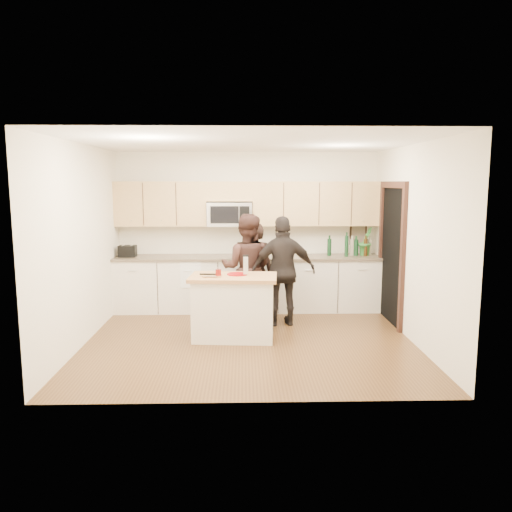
{
  "coord_description": "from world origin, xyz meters",
  "views": [
    {
      "loc": [
        -0.08,
        -6.72,
        2.18
      ],
      "look_at": [
        0.1,
        0.35,
        1.14
      ],
      "focal_mm": 35.0,
      "sensor_mm": 36.0,
      "label": 1
    }
  ],
  "objects_px": {
    "woman_left": "(255,271)",
    "woman_right": "(283,271)",
    "island": "(234,307)",
    "toaster": "(127,251)",
    "woman_center": "(247,268)"
  },
  "relations": [
    {
      "from": "woman_left",
      "to": "woman_right",
      "type": "distance_m",
      "value": 0.56
    },
    {
      "from": "woman_center",
      "to": "island",
      "type": "bearing_deg",
      "value": 87.1
    },
    {
      "from": "island",
      "to": "woman_right",
      "type": "height_order",
      "value": "woman_right"
    },
    {
      "from": "toaster",
      "to": "woman_right",
      "type": "relative_size",
      "value": 0.17
    },
    {
      "from": "woman_center",
      "to": "woman_right",
      "type": "bearing_deg",
      "value": 167.52
    },
    {
      "from": "woman_left",
      "to": "woman_center",
      "type": "xyz_separation_m",
      "value": [
        -0.14,
        -0.15,
        0.07
      ]
    },
    {
      "from": "woman_left",
      "to": "woman_center",
      "type": "relative_size",
      "value": 0.92
    },
    {
      "from": "woman_right",
      "to": "island",
      "type": "bearing_deg",
      "value": 37.07
    },
    {
      "from": "toaster",
      "to": "woman_left",
      "type": "bearing_deg",
      "value": -14.11
    },
    {
      "from": "toaster",
      "to": "woman_right",
      "type": "height_order",
      "value": "woman_right"
    },
    {
      "from": "toaster",
      "to": "woman_center",
      "type": "height_order",
      "value": "woman_center"
    },
    {
      "from": "woman_left",
      "to": "woman_right",
      "type": "xyz_separation_m",
      "value": [
        0.42,
        -0.37,
        0.06
      ]
    },
    {
      "from": "island",
      "to": "toaster",
      "type": "bearing_deg",
      "value": 143.49
    },
    {
      "from": "woman_right",
      "to": "woman_left",
      "type": "bearing_deg",
      "value": -45.76
    },
    {
      "from": "island",
      "to": "woman_center",
      "type": "height_order",
      "value": "woman_center"
    }
  ]
}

